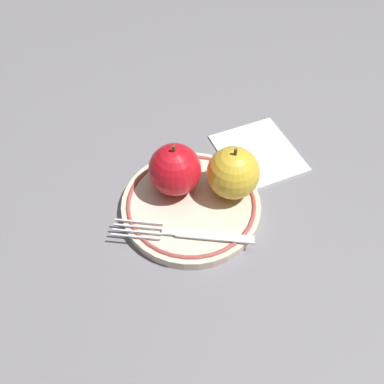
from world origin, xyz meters
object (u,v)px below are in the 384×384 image
(apple_second_whole, at_px, (233,173))
(fork, at_px, (187,234))
(apple_red_whole, at_px, (176,169))
(plate, at_px, (192,205))
(napkin_folded, at_px, (258,152))

(apple_second_whole, distance_m, fork, 0.11)
(apple_second_whole, bearing_deg, apple_red_whole, -134.60)
(fork, bearing_deg, apple_second_whole, -123.26)
(plate, height_order, apple_red_whole, apple_red_whole)
(plate, bearing_deg, fork, -46.34)
(apple_second_whole, height_order, fork, apple_second_whole)
(plate, distance_m, apple_second_whole, 0.08)
(apple_red_whole, xyz_separation_m, fork, (0.07, -0.04, -0.04))
(plate, relative_size, napkin_folded, 1.51)
(plate, xyz_separation_m, napkin_folded, (-0.02, 0.15, -0.01))
(apple_red_whole, distance_m, napkin_folded, 0.16)
(plate, bearing_deg, apple_second_whole, 69.58)
(napkin_folded, bearing_deg, apple_red_whole, -96.82)
(plate, height_order, napkin_folded, plate)
(apple_red_whole, height_order, napkin_folded, apple_red_whole)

